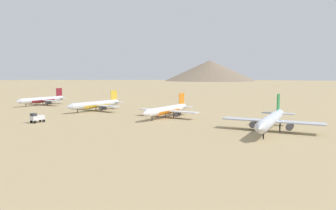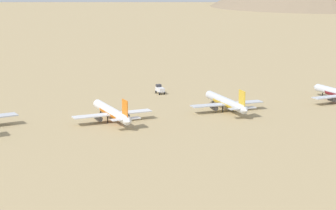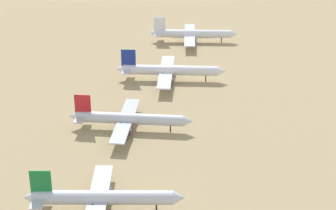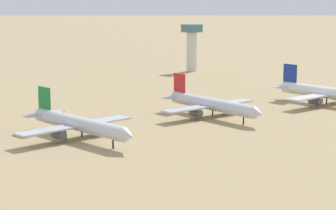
% 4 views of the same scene
% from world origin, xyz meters
% --- Properties ---
extents(ground_plane, '(1800.00, 1800.00, 0.00)m').
position_xyz_m(ground_plane, '(0.00, 0.00, 0.00)').
color(ground_plane, tan).
extents(parked_jet_3, '(41.15, 33.39, 11.88)m').
position_xyz_m(parked_jet_3, '(3.39, 1.50, 4.00)').
color(parked_jet_3, silver).
rests_on(parked_jet_3, ground).
extents(parked_jet_4, '(40.57, 32.97, 11.70)m').
position_xyz_m(parked_jet_4, '(5.52, 47.32, 3.94)').
color(parked_jet_4, silver).
rests_on(parked_jet_4, ground).
extents(parked_jet_5, '(42.77, 34.66, 12.36)m').
position_xyz_m(parked_jet_5, '(16.87, 90.26, 4.16)').
color(parked_jet_5, white).
rests_on(parked_jet_5, ground).
extents(control_tower, '(7.20, 7.20, 21.88)m').
position_xyz_m(control_tower, '(-79.80, 121.68, 12.50)').
color(control_tower, beige).
rests_on(control_tower, ground).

